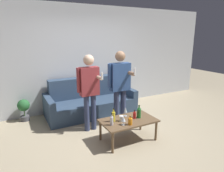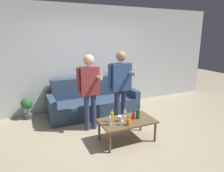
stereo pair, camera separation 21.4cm
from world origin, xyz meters
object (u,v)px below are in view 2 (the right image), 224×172
(couch, at_px, (92,101))
(bottle_orange, at_px, (112,116))
(person_standing_right, at_px, (121,83))
(coffee_table, at_px, (127,122))
(person_standing_left, at_px, (89,86))

(couch, distance_m, bottle_orange, 1.58)
(person_standing_right, bearing_deg, bottle_orange, -127.73)
(couch, bearing_deg, coffee_table, -85.41)
(couch, xyz_separation_m, person_standing_right, (0.34, -0.92, 0.65))
(coffee_table, relative_size, person_standing_left, 0.65)
(person_standing_left, bearing_deg, bottle_orange, -73.67)
(couch, bearing_deg, person_standing_right, -69.82)
(coffee_table, bearing_deg, person_standing_right, 73.31)
(coffee_table, xyz_separation_m, person_standing_right, (0.21, 0.70, 0.59))
(coffee_table, distance_m, person_standing_right, 0.93)
(bottle_orange, relative_size, person_standing_left, 0.16)
(bottle_orange, distance_m, person_standing_right, 0.92)
(couch, relative_size, person_standing_right, 1.35)
(person_standing_right, bearing_deg, coffee_table, -106.69)
(bottle_orange, xyz_separation_m, person_standing_right, (0.49, 0.63, 0.44))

